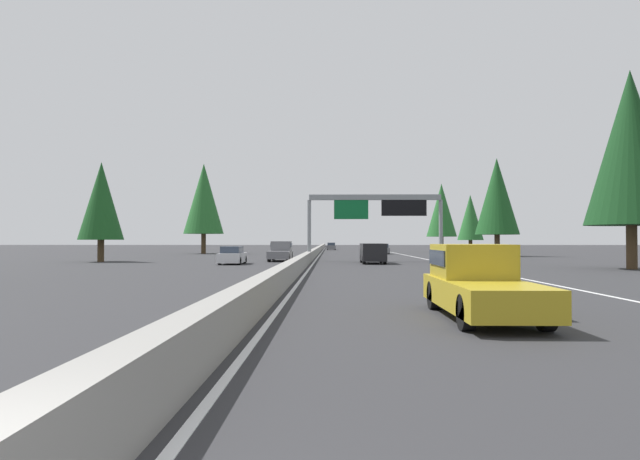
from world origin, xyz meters
TOP-DOWN VIEW (x-y plane):
  - ground_plane at (60.00, 0.00)m, footprint 320.00×320.00m
  - median_barrier at (80.00, 0.30)m, footprint 180.00×0.56m
  - shoulder_stripe_right at (70.00, -11.52)m, footprint 160.00×0.16m
  - shoulder_stripe_median at (70.00, -0.25)m, footprint 160.00×0.16m
  - sign_gantry_overhead at (48.93, -6.04)m, footprint 0.50×12.68m
  - pickup_distant_a at (12.05, -5.55)m, footprint 5.60×2.00m
  - minivan_far_center at (43.99, -5.29)m, footprint 5.00×1.95m
  - sedan_mid_left at (75.52, -9.04)m, footprint 4.40×1.80m
  - sedan_near_right at (107.90, -1.83)m, footprint 4.40×1.80m
  - oncoming_near at (49.45, 3.00)m, footprint 5.60×2.00m
  - oncoming_far at (42.49, 6.35)m, footprint 4.40×1.80m
  - conifer_right_near at (35.17, -22.12)m, footprint 5.98×5.98m
  - conifer_right_mid at (64.99, -22.12)m, footprint 5.31×5.31m
  - conifer_right_far at (82.13, -23.24)m, footprint 3.95×3.95m
  - conifer_right_distant at (91.85, -20.79)m, footprint 5.15×5.15m
  - conifer_left_near at (47.09, 19.23)m, footprint 4.01×4.01m
  - conifer_left_mid at (77.10, 16.87)m, footprint 5.81×5.81m

SIDE VIEW (x-z plane):
  - ground_plane at x=60.00m, z-range 0.00..0.00m
  - shoulder_stripe_right at x=70.00m, z-range 0.00..0.01m
  - shoulder_stripe_median at x=70.00m, z-range 0.00..0.01m
  - median_barrier at x=80.00m, z-range 0.00..0.90m
  - sedan_mid_left at x=75.52m, z-range -0.05..1.42m
  - sedan_near_right at x=107.90m, z-range -0.05..1.42m
  - oncoming_far at x=42.49m, z-range -0.05..1.42m
  - pickup_distant_a at x=12.05m, z-range -0.02..1.84m
  - oncoming_near at x=49.45m, z-range -0.02..1.84m
  - minivan_far_center at x=43.99m, z-range 0.11..1.80m
  - sign_gantry_overhead at x=48.93m, z-range 1.85..8.08m
  - conifer_right_far at x=82.13m, z-range 0.96..9.95m
  - conifer_left_near at x=47.09m, z-range 0.98..10.09m
  - conifer_right_distant at x=91.85m, z-range 1.26..12.96m
  - conifer_right_mid at x=64.99m, z-range 1.30..13.37m
  - conifer_left_mid at x=77.10m, z-range 1.43..14.63m
  - conifer_right_near at x=35.17m, z-range 1.47..15.07m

